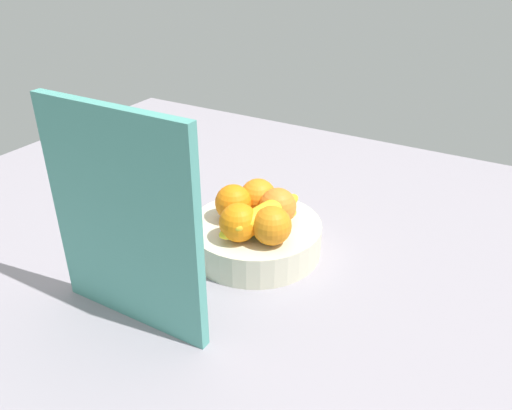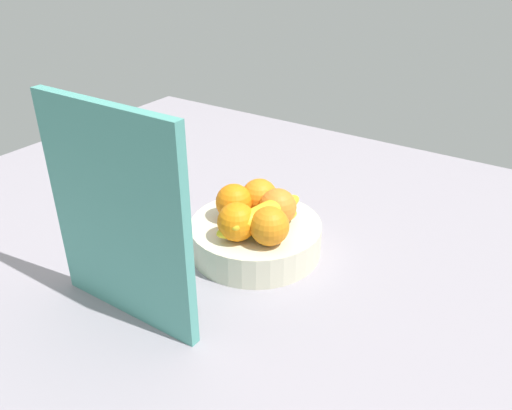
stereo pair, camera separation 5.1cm
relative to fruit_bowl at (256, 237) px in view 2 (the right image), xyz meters
The scene contains 10 objects.
ground_plane 5.78cm from the fruit_bowl, behind, with size 180.00×140.00×3.00cm, color gray.
fruit_bowl is the anchor object (origin of this frame).
orange_front_left 7.96cm from the fruit_bowl, 65.38° to the right, with size 7.17×7.17×7.17cm, color orange.
orange_front_right 8.17cm from the fruit_bowl, ahead, with size 7.17×7.17×7.17cm, color orange.
orange_center 9.41cm from the fruit_bowl, 91.97° to the left, with size 7.17×7.17×7.17cm, color orange.
orange_back_left 10.05cm from the fruit_bowl, 142.26° to the left, with size 7.17×7.17×7.17cm, color orange.
orange_back_right 7.93cm from the fruit_bowl, 147.87° to the right, with size 7.17×7.17×7.17cm, color orange.
banana_bunch 7.08cm from the fruit_bowl, 141.64° to the left, with size 11.44×18.25×6.20cm.
cutting_board 31.56cm from the fruit_bowl, 74.88° to the left, with size 28.00×1.80×36.00cm, color teal.
thermos_tumbler 25.89cm from the fruit_bowl, ahead, with size 8.87×8.87×15.10cm, color #BDAEB6.
Camera 2 is at (-43.46, 70.63, 56.38)cm, focal length 35.75 mm.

